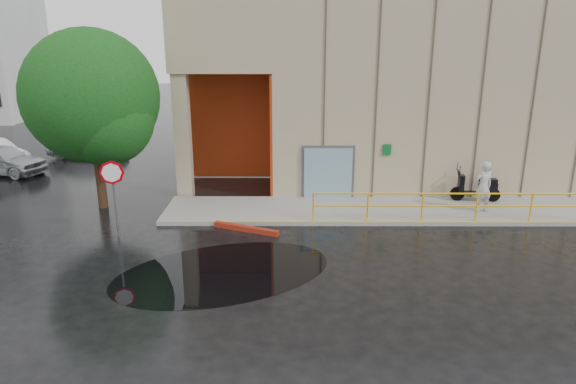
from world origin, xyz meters
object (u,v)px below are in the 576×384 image
red_curb (246,229)px  car_c (88,146)px  tree_near (95,102)px  car_a (3,160)px  scooter (477,180)px  stop_sign (113,182)px  person (483,187)px

red_curb → car_c: (-9.58, 11.22, 0.54)m
red_curb → tree_near: size_ratio=0.36×
car_a → car_c: size_ratio=0.97×
scooter → car_c: scooter is taller
stop_sign → tree_near: tree_near is taller
person → stop_sign: bearing=-4.3°
scooter → tree_near: size_ratio=0.29×
scooter → stop_sign: 13.47m
red_curb → car_a: car_a is taller
scooter → car_c: size_ratio=0.45×
person → car_c: size_ratio=0.44×
scooter → red_curb: 9.32m
stop_sign → car_a: (-8.09, 8.12, -1.18)m
person → stop_sign: size_ratio=0.73×
scooter → car_a: (-21.06, 4.61, -0.28)m
car_a → red_curb: bearing=-105.2°
car_a → scooter: bearing=-85.9°
person → scooter: (0.22, 1.25, -0.10)m
person → scooter: bearing=-114.6°
car_c → tree_near: bearing=-152.9°
stop_sign → car_c: (-5.41, 11.80, -1.27)m
car_a → tree_near: 9.02m
car_a → car_c: car_a is taller
red_curb → person: bearing=11.1°
stop_sign → tree_near: (-1.43, 3.04, 2.17)m
car_c → tree_near: 10.21m
car_a → car_c: bearing=-19.7°
car_c → tree_near: tree_near is taller
car_c → tree_near: size_ratio=0.65×
person → scooter: size_ratio=0.98×
red_curb → car_a: 14.41m
red_curb → tree_near: bearing=156.3°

